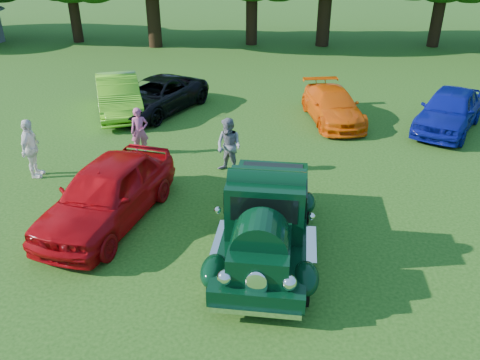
# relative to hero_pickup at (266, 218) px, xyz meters

# --- Properties ---
(ground) EXTENTS (120.00, 120.00, 0.00)m
(ground) POSITION_rel_hero_pickup_xyz_m (-0.65, 0.05, -0.86)
(ground) COLOR #1B4610
(ground) RESTS_ON ground
(hero_pickup) EXTENTS (2.36, 5.06, 1.98)m
(hero_pickup) POSITION_rel_hero_pickup_xyz_m (0.00, 0.00, 0.00)
(hero_pickup) COLOR black
(hero_pickup) RESTS_ON ground
(red_convertible) EXTENTS (2.68, 5.01, 1.62)m
(red_convertible) POSITION_rel_hero_pickup_xyz_m (-4.07, 0.79, -0.05)
(red_convertible) COLOR #AF070C
(red_convertible) RESTS_ON ground
(back_car_lime) EXTENTS (3.43, 4.98, 1.56)m
(back_car_lime) POSITION_rel_hero_pickup_xyz_m (-6.82, 8.92, -0.08)
(back_car_lime) COLOR #5DBE19
(back_car_lime) RESTS_ON ground
(back_car_black) EXTENTS (4.01, 5.54, 1.40)m
(back_car_black) POSITION_rel_hero_pickup_xyz_m (-5.32, 9.32, -0.16)
(back_car_black) COLOR black
(back_car_black) RESTS_ON ground
(back_car_orange) EXTENTS (2.75, 4.68, 1.27)m
(back_car_orange) POSITION_rel_hero_pickup_xyz_m (1.93, 9.14, -0.22)
(back_car_orange) COLOR #F75C08
(back_car_orange) RESTS_ON ground
(back_car_blue) EXTENTS (3.72, 4.96, 1.57)m
(back_car_blue) POSITION_rel_hero_pickup_xyz_m (6.23, 8.71, -0.07)
(back_car_blue) COLOR navy
(back_car_blue) RESTS_ON ground
(spectator_pink) EXTENTS (0.69, 0.60, 1.60)m
(spectator_pink) POSITION_rel_hero_pickup_xyz_m (-4.63, 5.01, -0.05)
(spectator_pink) COLOR #BC4D7C
(spectator_pink) RESTS_ON ground
(spectator_grey) EXTENTS (1.08, 1.01, 1.76)m
(spectator_grey) POSITION_rel_hero_pickup_xyz_m (-1.45, 3.95, 0.02)
(spectator_grey) COLOR gray
(spectator_grey) RESTS_ON ground
(spectator_white) EXTENTS (0.59, 1.12, 1.83)m
(spectator_white) POSITION_rel_hero_pickup_xyz_m (-7.30, 2.93, 0.06)
(spectator_white) COLOR white
(spectator_white) RESTS_ON ground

